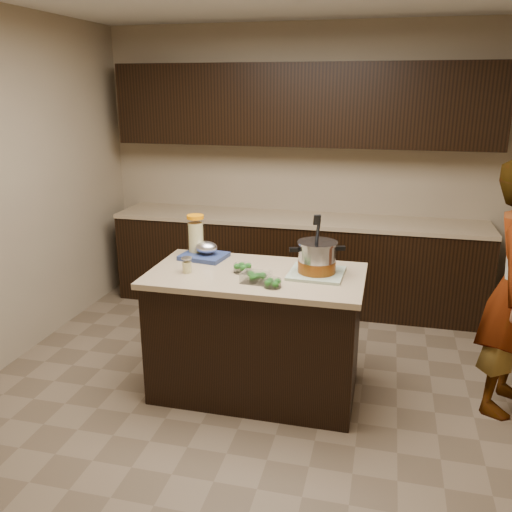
% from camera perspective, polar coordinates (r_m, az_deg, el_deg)
% --- Properties ---
extents(ground_plane, '(4.00, 4.00, 0.00)m').
position_cam_1_polar(ground_plane, '(4.07, 0.00, -13.84)').
color(ground_plane, brown).
rests_on(ground_plane, ground).
extents(room_shell, '(4.04, 4.04, 2.72)m').
position_cam_1_polar(room_shell, '(3.51, 0.00, 10.91)').
color(room_shell, tan).
rests_on(room_shell, ground).
extents(back_cabinets, '(3.60, 0.63, 2.33)m').
position_cam_1_polar(back_cabinets, '(5.32, 4.47, 4.61)').
color(back_cabinets, black).
rests_on(back_cabinets, ground).
extents(island, '(1.46, 0.81, 0.90)m').
position_cam_1_polar(island, '(3.86, 0.00, -8.08)').
color(island, black).
rests_on(island, ground).
extents(dish_towel, '(0.37, 0.37, 0.02)m').
position_cam_1_polar(dish_towel, '(3.67, 6.38, -1.81)').
color(dish_towel, '#597A52').
rests_on(dish_towel, island).
extents(stock_pot, '(0.36, 0.35, 0.38)m').
position_cam_1_polar(stock_pot, '(3.64, 6.44, -0.34)').
color(stock_pot, '#B7B7BC').
rests_on(stock_pot, dish_towel).
extents(lemonade_pitcher, '(0.14, 0.14, 0.30)m').
position_cam_1_polar(lemonade_pitcher, '(4.05, -6.34, 1.99)').
color(lemonade_pitcher, '#D2C880').
rests_on(lemonade_pitcher, island).
extents(mason_jar, '(0.09, 0.09, 0.12)m').
position_cam_1_polar(mason_jar, '(3.71, -7.29, -0.98)').
color(mason_jar, '#D2C880').
rests_on(mason_jar, island).
extents(broccoli_tub_left, '(0.14, 0.14, 0.06)m').
position_cam_1_polar(broccoli_tub_left, '(3.69, -1.42, -1.32)').
color(broccoli_tub_left, silver).
rests_on(broccoli_tub_left, island).
extents(broccoli_tub_right, '(0.15, 0.15, 0.05)m').
position_cam_1_polar(broccoli_tub_right, '(3.42, 1.77, -2.91)').
color(broccoli_tub_right, silver).
rests_on(broccoli_tub_right, island).
extents(broccoli_tub_rect, '(0.19, 0.15, 0.07)m').
position_cam_1_polar(broccoli_tub_rect, '(3.50, 0.00, -2.31)').
color(broccoli_tub_rect, silver).
rests_on(broccoli_tub_rect, island).
extents(blue_tray, '(0.35, 0.30, 0.12)m').
position_cam_1_polar(blue_tray, '(4.00, -5.39, 0.33)').
color(blue_tray, navy).
rests_on(blue_tray, island).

